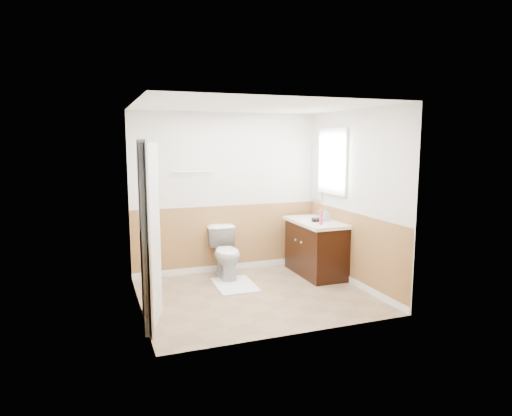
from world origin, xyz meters
name	(u,v)px	position (x,y,z in m)	size (l,w,h in m)	color
floor	(255,295)	(0.00, 0.00, 0.00)	(3.00, 3.00, 0.00)	#8C7051
ceiling	(255,106)	(0.00, 0.00, 2.50)	(3.00, 3.00, 0.00)	white
wall_back	(227,193)	(0.00, 1.30, 1.25)	(3.00, 3.00, 0.00)	silver
wall_front	(299,220)	(0.00, -1.30, 1.25)	(3.00, 3.00, 0.00)	silver
wall_left	(137,209)	(-1.50, 0.00, 1.25)	(3.00, 3.00, 0.00)	silver
wall_right	(354,198)	(1.50, 0.00, 1.25)	(3.00, 3.00, 0.00)	silver
wainscot_back	(228,239)	(0.00, 1.29, 0.50)	(3.00, 3.00, 0.00)	olive
wainscot_front	(297,289)	(0.00, -1.29, 0.50)	(3.00, 3.00, 0.00)	olive
wainscot_left	(141,270)	(-1.49, 0.00, 0.50)	(2.60, 2.60, 0.00)	olive
wainscot_right	(352,250)	(1.49, 0.00, 0.50)	(2.60, 2.60, 0.00)	olive
toilet	(226,253)	(-0.14, 0.92, 0.38)	(0.43, 0.75, 0.76)	white
bath_mat	(235,285)	(-0.14, 0.49, 0.01)	(0.55, 0.80, 0.02)	white
vanity_cabinet	(316,249)	(1.21, 0.59, 0.40)	(0.55, 1.10, 0.80)	black
vanity_knob_left	(301,243)	(0.91, 0.49, 0.55)	(0.03, 0.03, 0.03)	silver
vanity_knob_right	(296,240)	(0.91, 0.69, 0.55)	(0.03, 0.03, 0.03)	silver
countertop	(316,222)	(1.20, 0.59, 0.83)	(0.60, 1.15, 0.05)	white
sink_basin	(312,218)	(1.21, 0.74, 0.86)	(0.36, 0.36, 0.02)	white
faucet	(322,214)	(1.39, 0.74, 0.92)	(0.02, 0.02, 0.14)	silver
lotion_bottle	(321,217)	(1.11, 0.26, 0.96)	(0.05, 0.05, 0.22)	#DF3960
soap_dispenser	(326,215)	(1.33, 0.50, 0.95)	(0.09, 0.09, 0.20)	#9098A2
hair_dryer_body	(317,220)	(1.16, 0.49, 0.89)	(0.07, 0.07, 0.14)	black
hair_dryer_handle	(314,222)	(1.13, 0.50, 0.86)	(0.03, 0.03, 0.07)	black
mirror_panel	(317,172)	(1.48, 1.10, 1.55)	(0.02, 0.35, 0.90)	silver
window_frame	(333,161)	(1.47, 0.59, 1.75)	(0.04, 0.80, 1.00)	white
window_glass	(333,161)	(1.49, 0.59, 1.75)	(0.01, 0.70, 0.90)	white
door	(152,235)	(-1.40, -0.45, 1.02)	(0.05, 0.80, 2.04)	white
door_frame	(145,235)	(-1.48, -0.45, 1.03)	(0.02, 0.92, 2.10)	white
door_knob	(153,235)	(-1.34, -0.12, 0.95)	(0.06, 0.06, 0.06)	silver
towel_bar	(193,172)	(-0.55, 1.25, 1.60)	(0.02, 0.02, 0.62)	silver
tp_holder_bar	(223,228)	(-0.10, 1.23, 0.70)	(0.02, 0.02, 0.14)	silver
tp_roll	(223,228)	(-0.10, 1.23, 0.70)	(0.11, 0.11, 0.10)	white
tp_sheet	(223,235)	(-0.10, 1.23, 0.59)	(0.10, 0.01, 0.16)	white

